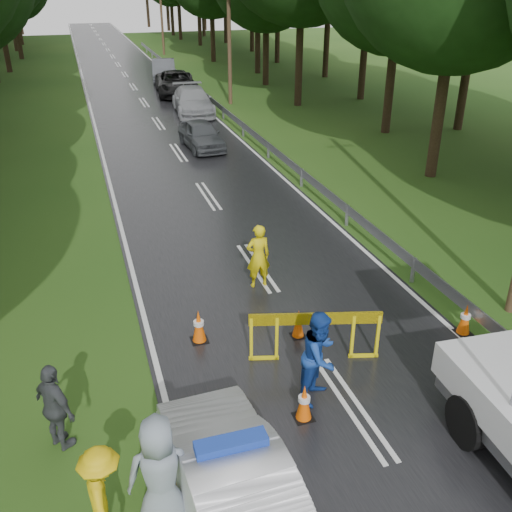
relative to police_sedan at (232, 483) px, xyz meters
name	(u,v)px	position (x,y,z in m)	size (l,w,h in m)	color
ground	(352,407)	(2.80, 1.65, -0.69)	(160.00, 160.00, 0.00)	#1D4212
road	(144,103)	(2.80, 31.65, -0.68)	(7.00, 140.00, 0.02)	black
guardrail	(201,92)	(6.50, 31.32, -0.15)	(0.12, 60.06, 0.70)	gray
utility_pole_mid	(229,18)	(8.00, 29.65, 4.37)	(1.40, 0.24, 10.00)	#493722
utility_pole_far	(161,1)	(8.00, 55.65, 4.37)	(1.40, 0.24, 10.00)	#493722
police_sedan	(232,483)	(0.00, 0.00, 0.00)	(1.66, 4.26, 1.52)	silver
barrier	(315,325)	(2.68, 3.28, 0.17)	(2.68, 0.77, 1.14)	yellow
officer	(258,256)	(2.52, 6.65, 0.18)	(0.63, 0.42, 1.74)	yellow
civilian	(320,356)	(2.30, 2.15, 0.24)	(0.91, 0.71, 1.88)	#163C95
bystander_left	(103,494)	(-1.81, 0.26, 0.11)	(1.03, 0.59, 1.60)	gold
bystander_mid	(55,408)	(-2.44, 2.29, 0.14)	(0.98, 0.41, 1.67)	#3D4145
bystander_right	(161,476)	(-1.00, 0.15, 0.31)	(0.98, 0.64, 2.01)	gray
queue_car_first	(201,135)	(4.00, 20.07, -0.05)	(1.53, 3.80, 1.29)	#3B3F42
queue_car_second	(193,101)	(5.16, 27.56, 0.05)	(2.08, 5.12, 1.49)	gray
queue_car_third	(176,83)	(5.28, 33.56, 0.08)	(2.58, 5.60, 1.56)	black
queue_car_fourth	(164,70)	(5.40, 39.56, 0.10)	(1.69, 4.84, 1.59)	#45474D
cone_near_left	(178,480)	(-0.70, 0.61, -0.34)	(0.35, 0.35, 0.73)	black
cone_center	(304,403)	(1.80, 1.65, -0.33)	(0.36, 0.36, 0.76)	black
cone_far	(298,324)	(2.67, 4.16, -0.36)	(0.33, 0.33, 0.69)	black
cone_left_mid	(199,326)	(0.51, 4.65, -0.31)	(0.38, 0.38, 0.80)	black
cone_right	(465,319)	(6.30, 3.15, -0.32)	(0.36, 0.36, 0.77)	black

